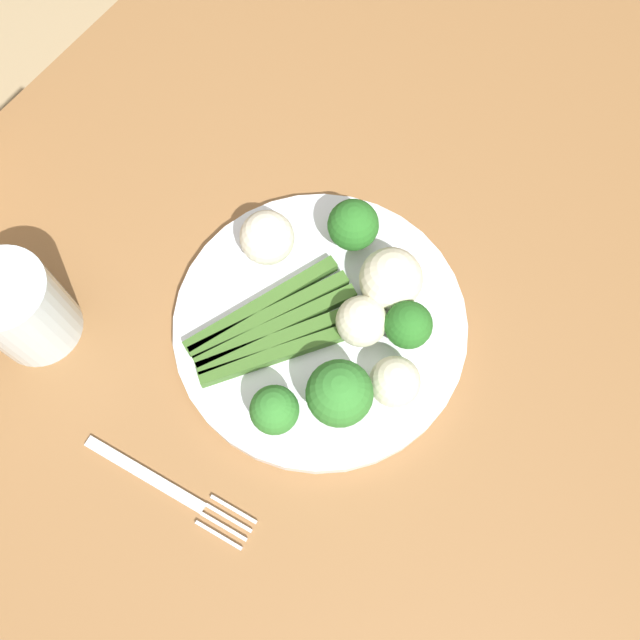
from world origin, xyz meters
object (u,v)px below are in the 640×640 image
object	(u,v)px
broccoli_outer_edge	(353,225)
cauliflower_near_fork	(391,279)
dining_table	(312,370)
cauliflower_left	(267,238)
water_glass	(22,309)
broccoli_back_right	(274,410)
broccoli_back	(339,394)
fork	(170,489)
cauliflower_near_center	(397,379)
broccoli_front_left	(408,325)
asparagus_bundle	(275,328)
plate	(320,325)
cauliflower_edge	(361,321)

from	to	relation	value
broccoli_outer_edge	cauliflower_near_fork	xyz separation A→B (m)	(0.02, 0.06, -0.00)
dining_table	cauliflower_left	distance (m)	0.17
water_glass	broccoli_back_right	bearing A→B (deg)	103.60
broccoli_back	cauliflower_near_fork	distance (m)	0.12
broccoli_outer_edge	fork	bearing A→B (deg)	0.79
fork	water_glass	xyz separation A→B (m)	(-0.04, -0.19, 0.04)
broccoli_outer_edge	cauliflower_near_center	world-z (taller)	broccoli_outer_edge
broccoli_front_left	cauliflower_left	world-z (taller)	same
broccoli_outer_edge	cauliflower_near_center	size ratio (longest dim) A/B	1.31
broccoli_front_left	broccoli_back_right	world-z (taller)	same
asparagus_bundle	broccoli_outer_edge	world-z (taller)	broccoli_outer_edge
plate	water_glass	bearing A→B (deg)	-54.56
asparagus_bundle	cauliflower_near_center	distance (m)	0.12
broccoli_front_left	cauliflower_edge	size ratio (longest dim) A/B	1.13
cauliflower_near_fork	broccoli_outer_edge	bearing A→B (deg)	-111.79
plate	cauliflower_edge	xyz separation A→B (m)	(-0.01, 0.03, 0.03)
broccoli_back	broccoli_outer_edge	bearing A→B (deg)	-149.58
broccoli_front_left	cauliflower_edge	distance (m)	0.04
broccoli_outer_edge	broccoli_back_right	size ratio (longest dim) A/B	1.13
asparagus_bundle	cauliflower_near_fork	bearing A→B (deg)	-6.41
asparagus_bundle	fork	size ratio (longest dim) A/B	1.01
asparagus_bundle	cauliflower_near_center	xyz separation A→B (m)	(-0.02, 0.12, 0.02)
cauliflower_left	cauliflower_edge	bearing A→B (deg)	81.90
plate	broccoli_outer_edge	xyz separation A→B (m)	(-0.08, -0.02, 0.04)
broccoli_back	cauliflower_near_fork	xyz separation A→B (m)	(-0.12, -0.02, -0.01)
broccoli_front_left	water_glass	size ratio (longest dim) A/B	0.56
broccoli_back_right	cauliflower_edge	size ratio (longest dim) A/B	1.12
cauliflower_left	cauliflower_near_fork	distance (m)	0.12
dining_table	asparagus_bundle	distance (m)	0.13
cauliflower_near_center	water_glass	bearing A→B (deg)	-65.02
fork	cauliflower_left	bearing A→B (deg)	98.96
dining_table	fork	bearing A→B (deg)	-6.02
broccoli_outer_edge	cauliflower_edge	size ratio (longest dim) A/B	1.26
fork	cauliflower_near_center	bearing A→B (deg)	53.18
dining_table	broccoli_back	distance (m)	0.17
asparagus_bundle	cauliflower_near_fork	distance (m)	0.11
cauliflower_near_fork	cauliflower_edge	bearing A→B (deg)	0.40
broccoli_front_left	cauliflower_near_fork	bearing A→B (deg)	-127.65
broccoli_front_left	fork	xyz separation A→B (m)	(0.23, -0.09, -0.04)
plate	broccoli_back_right	size ratio (longest dim) A/B	5.27
broccoli_outer_edge	water_glass	world-z (taller)	water_glass
broccoli_outer_edge	broccoli_back_right	world-z (taller)	broccoli_outer_edge
asparagus_bundle	broccoli_front_left	world-z (taller)	broccoli_front_left
broccoli_back	dining_table	bearing A→B (deg)	-124.61
broccoli_outer_edge	broccoli_back_right	distance (m)	0.18
broccoli_back	cauliflower_edge	xyz separation A→B (m)	(-0.07, -0.02, -0.02)
plate	water_glass	distance (m)	0.26
cauliflower_left	dining_table	bearing A→B (deg)	61.13
cauliflower_left	cauliflower_near_center	xyz separation A→B (m)	(0.04, 0.17, -0.00)
dining_table	broccoli_back_right	bearing A→B (deg)	14.57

